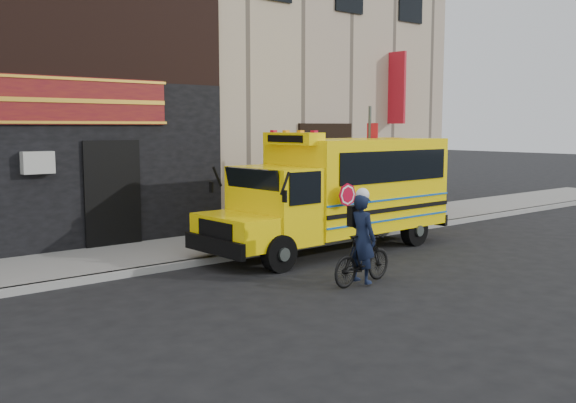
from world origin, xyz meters
The scene contains 8 objects.
ground centered at (0.00, 0.00, 0.00)m, with size 120.00×120.00×0.00m, color black.
curb centered at (0.00, 2.60, 0.07)m, with size 40.00×0.20×0.15m, color gray.
sidewalk centered at (0.00, 4.10, 0.07)m, with size 40.00×3.00×0.15m, color slate.
building centered at (-0.04, 10.45, 6.13)m, with size 20.00×10.70×12.00m.
school_bus centered at (1.27, 1.98, 1.51)m, with size 6.96×2.54×2.92m.
sign_pole centered at (2.81, 2.44, 1.96)m, with size 0.13×0.30×3.59m.
bicycle centered at (-0.92, -0.88, 0.50)m, with size 0.47×1.65×0.99m, color black.
cyclist centered at (-0.99, -0.93, 0.87)m, with size 0.63×0.41×1.73m, color black.
Camera 1 is at (-9.87, -9.38, 3.06)m, focal length 40.00 mm.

